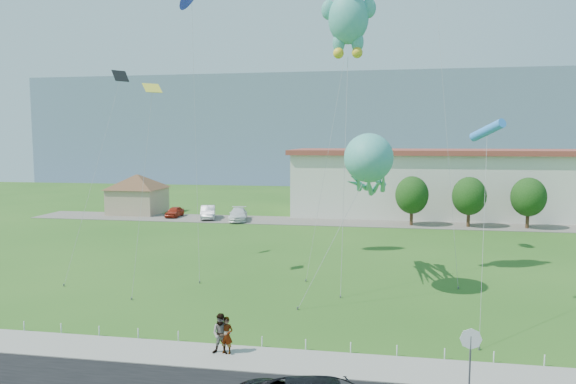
{
  "coord_description": "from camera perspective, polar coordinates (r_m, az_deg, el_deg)",
  "views": [
    {
      "loc": [
        5.9,
        -23.25,
        9.35
      ],
      "look_at": [
        0.63,
        8.0,
        6.16
      ],
      "focal_mm": 32.0,
      "sensor_mm": 36.0,
      "label": 1
    }
  ],
  "objects": [
    {
      "name": "stop_sign",
      "position": [
        20.77,
        19.63,
        -15.7
      ],
      "size": [
        0.8,
        0.07,
        2.5
      ],
      "color": "slate",
      "rests_on": "ground"
    },
    {
      "name": "small_kite_black",
      "position": [
        40.88,
        -18.77,
        9.68
      ],
      "size": [
        1.29,
        8.28,
        14.66
      ],
      "color": "black",
      "rests_on": "ground"
    },
    {
      "name": "pedestrian_left",
      "position": [
        23.32,
        -6.84,
        -15.53
      ],
      "size": [
        0.63,
        0.45,
        1.61
      ],
      "primitive_type": "imported",
      "rotation": [
        0.0,
        0.0,
        -0.12
      ],
      "color": "gray",
      "rests_on": "sidewalk"
    },
    {
      "name": "hill_ridge",
      "position": [
        143.4,
        7.28,
        6.97
      ],
      "size": [
        160.0,
        50.0,
        25.0
      ],
      "primitive_type": "cube",
      "color": "slate",
      "rests_on": "ground"
    },
    {
      "name": "rope_fence",
      "position": [
        24.48,
        -5.28,
        -16.1
      ],
      "size": [
        26.05,
        0.05,
        0.5
      ],
      "color": "white",
      "rests_on": "ground"
    },
    {
      "name": "tree_mid",
      "position": [
        58.44,
        19.48,
        -0.43
      ],
      "size": [
        3.6,
        3.6,
        5.47
      ],
      "color": "#3F2B19",
      "rests_on": "ground"
    },
    {
      "name": "pedestrian_right",
      "position": [
        23.26,
        -7.39,
        -15.36
      ],
      "size": [
        0.89,
        0.71,
        1.78
      ],
      "primitive_type": "imported",
      "rotation": [
        0.0,
        0.0,
        0.04
      ],
      "color": "gray",
      "rests_on": "sidewalk"
    },
    {
      "name": "small_kite_yellow",
      "position": [
        35.11,
        -15.08,
        8.7
      ],
      "size": [
        1.35,
        5.79,
        13.24
      ],
      "color": "gold",
      "rests_on": "ground"
    },
    {
      "name": "pavilion",
      "position": [
        68.45,
        -16.37,
        0.22
      ],
      "size": [
        9.2,
        9.2,
        5.0
      ],
      "color": "tan",
      "rests_on": "ground"
    },
    {
      "name": "parked_car_red",
      "position": [
        64.12,
        -12.5,
        -2.15
      ],
      "size": [
        1.54,
        3.65,
        1.23
      ],
      "primitive_type": "imported",
      "rotation": [
        0.0,
        0.0,
        0.02
      ],
      "color": "#9F2613",
      "rests_on": "parking_strip"
    },
    {
      "name": "tree_far",
      "position": [
        59.77,
        25.16,
        -0.52
      ],
      "size": [
        3.6,
        3.6,
        5.47
      ],
      "color": "#3F2B19",
      "rests_on": "ground"
    },
    {
      "name": "octopus_kite",
      "position": [
        32.11,
        8.96,
        2.71
      ],
      "size": [
        5.25,
        9.91,
        9.78
      ],
      "color": "teal",
      "rests_on": "ground"
    },
    {
      "name": "warehouse",
      "position": [
        70.38,
        26.15,
        0.91
      ],
      "size": [
        61.0,
        15.0,
        8.2
      ],
      "color": "beige",
      "rests_on": "ground"
    },
    {
      "name": "ground",
      "position": [
        25.74,
        -4.51,
        -15.56
      ],
      "size": [
        160.0,
        160.0,
        0.0
      ],
      "primitive_type": "plane",
      "color": "#265518",
      "rests_on": "ground"
    },
    {
      "name": "tree_near",
      "position": [
        57.7,
        13.6,
        -0.34
      ],
      "size": [
        3.6,
        3.6,
        5.47
      ],
      "color": "#3F2B19",
      "rests_on": "ground"
    },
    {
      "name": "sidewalk",
      "position": [
        23.27,
        -6.24,
        -17.84
      ],
      "size": [
        80.0,
        2.5,
        0.1
      ],
      "primitive_type": "cube",
      "color": "gray",
      "rests_on": "ground"
    },
    {
      "name": "small_kite_cyan",
      "position": [
        29.03,
        21.26,
        6.24
      ],
      "size": [
        1.36,
        6.41,
        10.32
      ],
      "color": "#3385E9",
      "rests_on": "ground"
    },
    {
      "name": "parked_car_silver",
      "position": [
        61.95,
        -8.88,
        -2.22
      ],
      "size": [
        2.89,
        4.95,
        1.54
      ],
      "primitive_type": "imported",
      "rotation": [
        0.0,
        0.0,
        0.29
      ],
      "color": "#AFAEB5",
      "rests_on": "parking_strip"
    },
    {
      "name": "parking_strip",
      "position": [
        59.28,
        3.76,
        -3.3
      ],
      "size": [
        70.0,
        6.0,
        0.06
      ],
      "primitive_type": "cube",
      "color": "#59544C",
      "rests_on": "ground"
    },
    {
      "name": "teddy_bear_kite",
      "position": [
        35.91,
        6.73,
        19.26
      ],
      "size": [
        3.58,
        6.2,
        20.45
      ],
      "color": "teal",
      "rests_on": "ground"
    },
    {
      "name": "parked_car_white",
      "position": [
        60.02,
        -5.56,
        -2.49
      ],
      "size": [
        2.98,
        5.22,
        1.42
      ],
      "primitive_type": "imported",
      "rotation": [
        0.0,
        0.0,
        0.21
      ],
      "color": "white",
      "rests_on": "parking_strip"
    }
  ]
}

